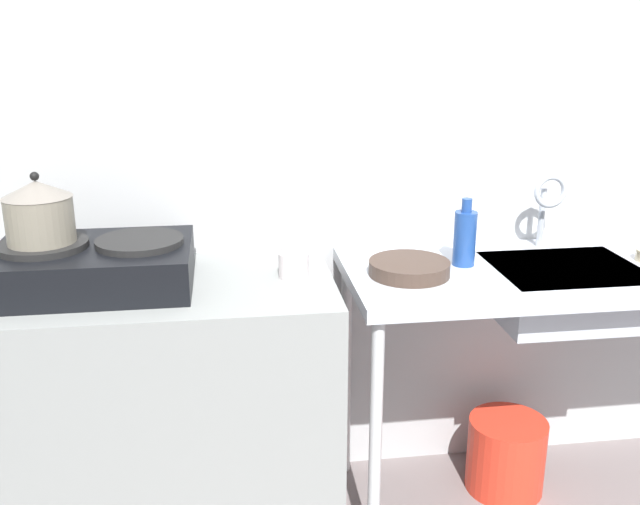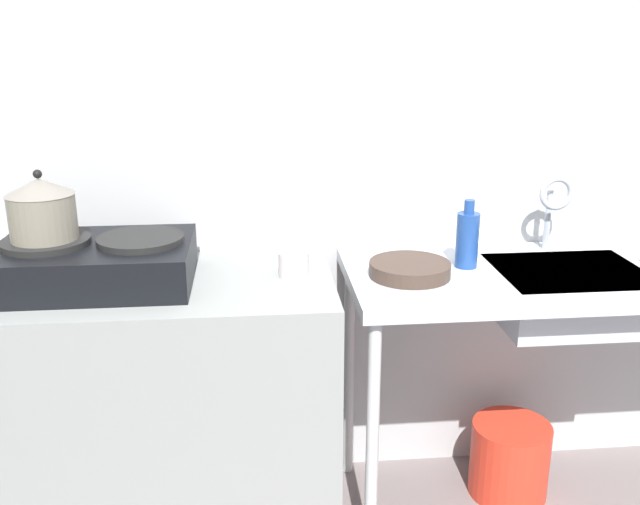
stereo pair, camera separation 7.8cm
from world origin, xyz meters
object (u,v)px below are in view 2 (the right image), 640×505
Objects in this scene: percolator at (294,251)px; faucet at (554,201)px; pot_on_left_burner at (42,209)px; stove at (96,262)px; sink_basin at (568,295)px; frying_pan at (410,269)px; bottle_by_sink at (467,239)px; bucket_on_floor at (509,459)px.

percolator is 0.86m from faucet.
stove is at bearing -0.00° from pot_on_left_burner.
frying_pan reaches higher than sink_basin.
bottle_by_sink is at bearing -159.51° from faucet.
percolator is 1.07m from bucket_on_floor.
faucet is at bearing 20.49° from bottle_by_sink.
stove is at bearing -179.03° from percolator.
frying_pan is at bearing -179.58° from sink_basin.
bucket_on_floor is (0.20, 0.01, -0.79)m from bottle_by_sink.
faucet is 0.95× the size of bucket_on_floor.
percolator is (0.56, 0.01, 0.01)m from stove.
bottle_by_sink is (0.53, 0.04, 0.01)m from percolator.
percolator is 0.75× the size of bottle_by_sink.
faucet reaches higher than sink_basin.
stove is 0.90m from frying_pan.
pot_on_left_burner is 1.53m from faucet.
frying_pan is 1.15× the size of bottle_by_sink.
stove reaches higher than sink_basin.
stove is 2.13× the size of faucet.
percolator reaches higher than frying_pan.
sink_basin is 0.64m from bucket_on_floor.
percolator is 0.53m from bottle_by_sink.
pot_on_left_burner reaches higher than percolator.
pot_on_left_burner is 0.74× the size of bucket_on_floor.
pot_on_left_burner reaches higher than stove.
faucet reaches higher than bucket_on_floor.
bucket_on_floor is (1.29, 0.06, -0.77)m from stove.
percolator is at bearing 0.97° from stove.
bottle_by_sink is at bearing 2.14° from pot_on_left_burner.
faucet reaches higher than bottle_by_sink.
percolator is 0.35× the size of sink_basin.
bottle_by_sink reaches higher than percolator.
percolator is 0.34m from frying_pan.
faucet is (1.53, 0.16, -0.05)m from pot_on_left_burner.
sink_basin is (1.52, -0.02, -0.30)m from pot_on_left_burner.
stove is at bearing -177.61° from bottle_by_sink.
sink_basin is at bearing -0.79° from stove.
frying_pan is at bearing -1.27° from pot_on_left_burner.
pot_on_left_burner is at bearing -177.86° from bottle_by_sink.
stove is 1.50m from bucket_on_floor.
bottle_by_sink is at bearing 2.39° from stove.
stove is 3.45× the size of percolator.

